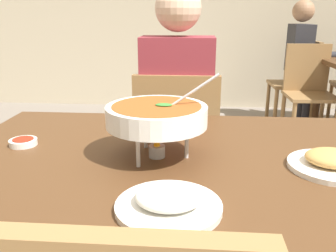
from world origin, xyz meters
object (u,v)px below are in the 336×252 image
curry_bowl (157,116)px  dining_table_main (164,186)px  diner_main (178,100)px  chair_bg_window (308,86)px  rice_plate (169,202)px  chair_diner_main (177,145)px  appetizer_plate (332,162)px  sauce_dish (23,142)px  patron_bg_middle (302,56)px  chair_bg_middle (300,78)px

curry_bowl → dining_table_main: bearing=16.7°
dining_table_main → curry_bowl: 0.23m
diner_main → chair_bg_window: (1.16, 1.67, -0.24)m
dining_table_main → rice_plate: 0.34m
curry_bowl → chair_diner_main: bearing=88.4°
curry_bowl → appetizer_plate: 0.51m
chair_bg_window → sauce_dish: bearing=-124.3°
sauce_dish → dining_table_main: bearing=-7.1°
diner_main → curry_bowl: (-0.02, -0.80, 0.14)m
curry_bowl → chair_bg_window: size_ratio=0.37×
rice_plate → appetizer_plate: same height
chair_bg_window → chair_diner_main: bearing=-124.4°
curry_bowl → patron_bg_middle: size_ratio=0.25×
chair_bg_middle → rice_plate: bearing=-109.9°
diner_main → chair_bg_middle: diner_main is taller
appetizer_plate → chair_bg_middle: size_ratio=0.27×
curry_bowl → chair_bg_middle: size_ratio=0.37×
appetizer_plate → patron_bg_middle: patron_bg_middle is taller
chair_diner_main → rice_plate: (0.04, -1.07, 0.27)m
sauce_dish → chair_bg_middle: chair_bg_middle is taller
sauce_dish → patron_bg_middle: size_ratio=0.07×
chair_diner_main → curry_bowl: (-0.02, -0.77, 0.38)m
rice_plate → chair_bg_window: bearing=67.9°
dining_table_main → rice_plate: (0.04, -0.31, 0.12)m
curry_bowl → rice_plate: (0.06, -0.31, -0.11)m
diner_main → chair_bg_middle: 2.49m
chair_bg_middle → patron_bg_middle: 0.24m
chair_bg_window → chair_bg_middle: bearing=83.4°
rice_plate → patron_bg_middle: patron_bg_middle is taller
appetizer_plate → patron_bg_middle: (0.73, 2.98, -0.03)m
chair_bg_middle → curry_bowl: bearing=-112.8°
chair_diner_main → patron_bg_middle: size_ratio=0.69×
rice_plate → appetizer_plate: 0.51m
dining_table_main → patron_bg_middle: bearing=67.6°
appetizer_plate → chair_bg_middle: (0.74, 3.01, -0.27)m
patron_bg_middle → diner_main: bearing=-119.5°
diner_main → rice_plate: size_ratio=5.46×
sauce_dish → patron_bg_middle: 3.33m
chair_diner_main → appetizer_plate: bearing=-59.7°
dining_table_main → chair_bg_middle: chair_bg_middle is taller
chair_diner_main → patron_bg_middle: patron_bg_middle is taller
appetizer_plate → chair_bg_window: chair_bg_window is taller
chair_diner_main → curry_bowl: bearing=-91.6°
curry_bowl → diner_main: bearing=88.5°
patron_bg_middle → dining_table_main: bearing=-112.4°
diner_main → rice_plate: diner_main is taller
appetizer_plate → sauce_dish: bearing=173.0°
curry_bowl → rice_plate: bearing=-79.2°
chair_diner_main → patron_bg_middle: (1.21, 2.17, 0.24)m
diner_main → chair_diner_main: bearing=-90.0°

